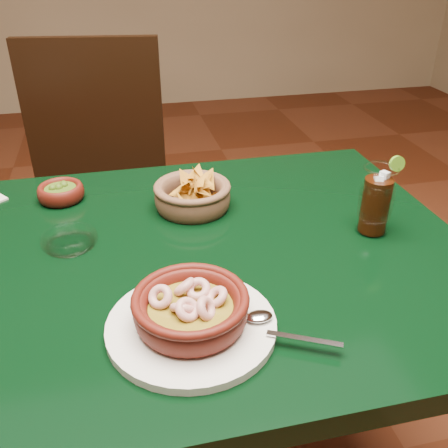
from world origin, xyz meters
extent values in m
cube|color=black|center=(0.00, 0.00, 0.73)|extent=(1.20, 0.80, 0.04)
cylinder|color=black|center=(0.54, 0.34, 0.35)|extent=(0.06, 0.06, 0.71)
cube|color=black|center=(-0.12, 0.64, 0.49)|extent=(0.52, 0.52, 0.04)
cylinder|color=black|center=(-0.34, 0.47, 0.25)|extent=(0.04, 0.04, 0.49)
cylinder|color=black|center=(0.05, 0.42, 0.25)|extent=(0.04, 0.04, 0.49)
cylinder|color=black|center=(-0.28, 0.86, 0.25)|extent=(0.04, 0.04, 0.49)
cylinder|color=black|center=(0.11, 0.81, 0.25)|extent=(0.04, 0.04, 0.49)
cube|color=black|center=(-0.09, 0.85, 0.75)|extent=(0.44, 0.10, 0.48)
cylinder|color=silver|center=(0.05, -0.21, 0.76)|extent=(0.25, 0.25, 0.01)
cylinder|color=#43100A|center=(0.05, -0.21, 0.77)|extent=(0.15, 0.15, 0.01)
torus|color=#43100A|center=(0.05, -0.21, 0.79)|extent=(0.19, 0.19, 0.04)
torus|color=#43100A|center=(0.05, -0.21, 0.81)|extent=(0.17, 0.17, 0.01)
cylinder|color=brown|center=(0.05, -0.21, 0.79)|extent=(0.13, 0.13, 0.01)
torus|color=#D19D95|center=(0.09, -0.20, 0.80)|extent=(0.04, 0.04, 0.03)
torus|color=#D19D95|center=(0.06, -0.18, 0.80)|extent=(0.04, 0.04, 0.04)
torus|color=#D19D95|center=(0.04, -0.17, 0.80)|extent=(0.05, 0.05, 0.04)
torus|color=#D19D95|center=(0.01, -0.19, 0.80)|extent=(0.04, 0.05, 0.04)
torus|color=#D19D95|center=(0.03, -0.22, 0.80)|extent=(0.04, 0.04, 0.05)
torus|color=#D19D95|center=(0.04, -0.23, 0.80)|extent=(0.05, 0.05, 0.03)
torus|color=#D19D95|center=(0.07, -0.23, 0.80)|extent=(0.04, 0.04, 0.04)
cube|color=silver|center=(0.19, -0.28, 0.77)|extent=(0.10, 0.06, 0.00)
ellipsoid|color=silver|center=(0.15, -0.23, 0.77)|extent=(0.04, 0.03, 0.01)
cylinder|color=brown|center=(0.11, 0.16, 0.75)|extent=(0.14, 0.14, 0.01)
torus|color=brown|center=(0.11, 0.16, 0.78)|extent=(0.19, 0.19, 0.06)
torus|color=brown|center=(0.11, 0.16, 0.80)|extent=(0.16, 0.16, 0.01)
cone|color=#BD7D1F|center=(0.11, 0.16, 0.79)|extent=(0.05, 0.07, 0.07)
cone|color=#BD7D1F|center=(0.12, 0.13, 0.81)|extent=(0.03, 0.08, 0.08)
cone|color=#BD7D1F|center=(0.13, 0.15, 0.79)|extent=(0.05, 0.07, 0.06)
cone|color=#BD7D1F|center=(0.09, 0.16, 0.79)|extent=(0.08, 0.07, 0.05)
cone|color=#BD7D1F|center=(0.11, 0.16, 0.80)|extent=(0.04, 0.07, 0.07)
cone|color=#BD7D1F|center=(0.10, 0.16, 0.81)|extent=(0.08, 0.08, 0.04)
cone|color=#BD7D1F|center=(0.13, 0.18, 0.81)|extent=(0.04, 0.07, 0.07)
cone|color=#BD7D1F|center=(0.12, 0.21, 0.80)|extent=(0.07, 0.06, 0.05)
cone|color=#BD7D1F|center=(0.13, 0.15, 0.82)|extent=(0.07, 0.08, 0.05)
cone|color=#BD7D1F|center=(0.11, 0.17, 0.81)|extent=(0.08, 0.06, 0.06)
cone|color=#BD7D1F|center=(0.14, 0.16, 0.78)|extent=(0.05, 0.08, 0.07)
cone|color=#BD7D1F|center=(0.11, 0.16, 0.80)|extent=(0.03, 0.07, 0.06)
cone|color=#BD7D1F|center=(0.12, 0.14, 0.79)|extent=(0.07, 0.05, 0.06)
cone|color=#BD7D1F|center=(0.12, 0.17, 0.80)|extent=(0.06, 0.04, 0.06)
cone|color=#BD7D1F|center=(0.13, 0.18, 0.82)|extent=(0.07, 0.08, 0.04)
cone|color=#BD7D1F|center=(0.12, 0.16, 0.80)|extent=(0.06, 0.05, 0.05)
cone|color=#BD7D1F|center=(0.09, 0.13, 0.79)|extent=(0.05, 0.08, 0.07)
cone|color=#BD7D1F|center=(0.15, 0.19, 0.80)|extent=(0.08, 0.06, 0.06)
cone|color=#BD7D1F|center=(0.13, 0.16, 0.81)|extent=(0.06, 0.07, 0.05)
cone|color=#BD7D1F|center=(0.12, 0.18, 0.81)|extent=(0.06, 0.06, 0.04)
cone|color=#BD7D1F|center=(0.15, 0.14, 0.79)|extent=(0.05, 0.07, 0.07)
cone|color=#BD7D1F|center=(0.13, 0.12, 0.80)|extent=(0.08, 0.08, 0.04)
cone|color=#BD7D1F|center=(0.15, 0.19, 0.80)|extent=(0.04, 0.06, 0.06)
cone|color=#BD7D1F|center=(0.12, 0.16, 0.78)|extent=(0.05, 0.08, 0.06)
cylinder|color=#43100A|center=(-0.16, 0.27, 0.75)|extent=(0.08, 0.08, 0.01)
torus|color=#43100A|center=(-0.16, 0.27, 0.77)|extent=(0.12, 0.12, 0.04)
cylinder|color=#2A450E|center=(-0.16, 0.27, 0.77)|extent=(0.07, 0.07, 0.01)
sphere|color=#2A450E|center=(-0.15, 0.27, 0.78)|extent=(0.02, 0.02, 0.02)
sphere|color=#2A450E|center=(-0.15, 0.28, 0.78)|extent=(0.02, 0.02, 0.02)
sphere|color=#2A450E|center=(-0.17, 0.26, 0.78)|extent=(0.02, 0.02, 0.02)
sphere|color=#2A450E|center=(-0.16, 0.26, 0.78)|extent=(0.02, 0.02, 0.02)
sphere|color=#2A450E|center=(-0.15, 0.28, 0.78)|extent=(0.02, 0.02, 0.02)
cylinder|color=white|center=(0.44, -0.01, 0.75)|extent=(0.06, 0.06, 0.01)
torus|color=white|center=(0.44, -0.01, 0.82)|extent=(0.13, 0.13, 0.07)
cylinder|color=black|center=(0.44, -0.01, 0.81)|extent=(0.05, 0.05, 0.11)
cube|color=silver|center=(0.44, -0.02, 0.84)|extent=(0.03, 0.03, 0.02)
cube|color=silver|center=(0.43, -0.01, 0.86)|extent=(0.02, 0.02, 0.02)
cube|color=silver|center=(0.45, -0.01, 0.87)|extent=(0.02, 0.02, 0.02)
cube|color=silver|center=(0.44, -0.01, 0.85)|extent=(0.02, 0.02, 0.02)
torus|color=white|center=(0.44, -0.01, 0.88)|extent=(0.07, 0.07, 0.00)
cylinder|color=#528A1D|center=(0.47, -0.01, 0.89)|extent=(0.03, 0.01, 0.03)
cylinder|color=white|center=(-0.13, 0.07, 0.75)|extent=(0.09, 0.09, 0.01)
torus|color=white|center=(-0.13, 0.07, 0.76)|extent=(0.11, 0.11, 0.03)
camera|label=1|loc=(-0.03, -0.76, 1.25)|focal=40.00mm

